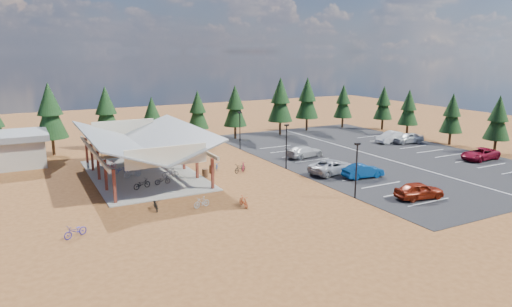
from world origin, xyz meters
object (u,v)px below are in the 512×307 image
(lamp_post_2, at_px, (240,128))
(bike_8, at_px, (156,204))
(bike_4, at_px, (163,180))
(bike_6, at_px, (162,162))
(bike_15, at_px, (243,167))
(bike_16, at_px, (240,168))
(bike_1, at_px, (132,172))
(bike_5, at_px, (170,173))
(bike_13, at_px, (202,202))
(bike_0, at_px, (142,184))
(car_9, at_px, (391,137))
(car_2, at_px, (333,166))
(bike_pavilion, at_px, (142,140))
(lamp_post_1, at_px, (286,143))
(car_6, at_px, (480,154))
(bike_3, at_px, (109,164))
(trash_bin_0, at_px, (205,173))
(car_0, at_px, (419,190))
(car_1, at_px, (363,171))
(bike_7, at_px, (160,156))
(bike_11, at_px, (243,201))
(lamp_post_0, at_px, (356,167))
(bike_2, at_px, (121,169))
(bike_10, at_px, (75,231))
(bike_14, at_px, (217,166))
(car_3, at_px, (305,151))
(trash_bin_1, at_px, (212,169))

(lamp_post_2, relative_size, bike_8, 2.78)
(bike_4, relative_size, bike_6, 0.82)
(bike_15, bearing_deg, bike_16, 66.01)
(bike_1, height_order, bike_5, bike_1)
(bike_1, distance_m, bike_13, 12.45)
(bike_0, distance_m, car_9, 38.57)
(car_2, bearing_deg, lamp_post_2, 3.14)
(bike_pavilion, bearing_deg, lamp_post_2, 25.02)
(bike_13, distance_m, car_2, 17.04)
(lamp_post_1, distance_m, bike_13, 15.61)
(bike_15, height_order, car_6, car_6)
(bike_8, bearing_deg, bike_3, 99.47)
(bike_pavilion, height_order, trash_bin_0, bike_pavilion)
(car_0, distance_m, car_1, 7.80)
(bike_7, relative_size, car_6, 0.32)
(bike_1, distance_m, bike_11, 14.98)
(lamp_post_0, relative_size, bike_1, 2.87)
(bike_7, height_order, bike_16, bike_7)
(bike_2, height_order, bike_5, bike_5)
(lamp_post_1, height_order, bike_4, lamp_post_1)
(lamp_post_2, xyz_separation_m, car_6, (23.37, -19.39, -2.21))
(trash_bin_0, distance_m, bike_10, 17.78)
(car_9, bearing_deg, car_1, -56.75)
(bike_1, distance_m, bike_3, 5.42)
(trash_bin_0, height_order, bike_10, bike_10)
(bike_13, bearing_deg, bike_2, -177.11)
(bike_1, xyz_separation_m, car_6, (39.74, -11.60, 0.13))
(bike_2, bearing_deg, bike_8, 178.25)
(bike_4, bearing_deg, bike_15, -82.06)
(lamp_post_0, relative_size, lamp_post_1, 1.00)
(bike_14, height_order, car_1, car_1)
(bike_2, relative_size, car_3, 0.31)
(lamp_post_0, xyz_separation_m, car_2, (3.38, 7.81, -2.14))
(lamp_post_0, relative_size, trash_bin_0, 5.71)
(lamp_post_2, bearing_deg, bike_10, -137.49)
(lamp_post_2, bearing_deg, bike_1, -154.55)
(lamp_post_1, bearing_deg, bike_1, 165.58)
(bike_1, bearing_deg, car_9, -92.29)
(car_3, bearing_deg, bike_1, 80.89)
(lamp_post_2, distance_m, car_2, 16.68)
(bike_10, xyz_separation_m, car_2, (26.99, 5.45, 0.36))
(lamp_post_1, height_order, car_9, lamp_post_1)
(trash_bin_1, height_order, car_1, car_1)
(bike_15, bearing_deg, bike_0, 40.12)
(car_2, bearing_deg, bike_3, 48.52)
(lamp_post_1, bearing_deg, car_3, 36.96)
(bike_15, relative_size, car_1, 0.37)
(bike_pavilion, xyz_separation_m, lamp_post_1, (15.00, -5.00, -0.85))
(bike_pavilion, xyz_separation_m, bike_7, (3.39, 5.28, -3.22))
(bike_11, relative_size, car_2, 0.28)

